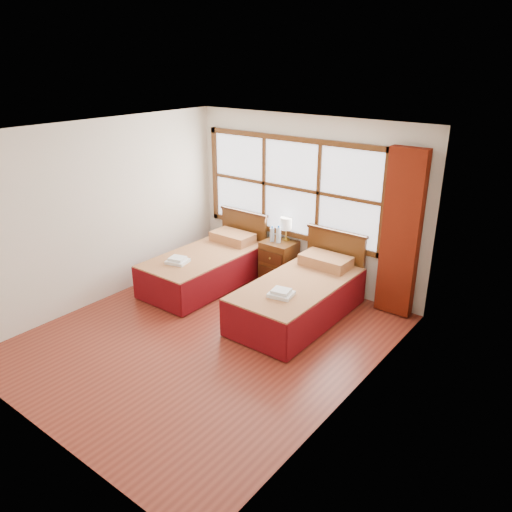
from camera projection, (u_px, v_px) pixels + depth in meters
The scene contains 15 objects.
floor at pixel (208, 337), 6.43m from camera, with size 4.50×4.50×0.00m, color maroon.
ceiling at pixel (199, 132), 5.46m from camera, with size 4.50×4.50×0.00m, color white.
wall_back at pixel (305, 202), 7.60m from camera, with size 4.00×4.00×0.00m, color silver.
wall_left at pixel (101, 213), 7.08m from camera, with size 4.50×4.50×0.00m, color silver.
wall_right at pixel (355, 287), 4.81m from camera, with size 4.50×4.50×0.00m, color silver.
window at pixel (291, 188), 7.64m from camera, with size 3.16×0.06×1.56m.
curtain at pixel (401, 234), 6.64m from camera, with size 0.50×0.16×2.30m, color maroon.
bed_left at pixel (207, 266), 7.83m from camera, with size 1.02×2.04×0.99m.
bed_right at pixel (300, 296), 6.84m from camera, with size 1.05×2.07×1.01m.
nightstand at pixel (279, 261), 7.94m from camera, with size 0.50×0.49×0.67m.
towels_left at pixel (178, 260), 7.37m from camera, with size 0.35×0.33×0.09m.
towels_right at pixel (281, 293), 6.32m from camera, with size 0.34×0.31×0.09m.
lamp at pixel (286, 224), 7.80m from camera, with size 0.19×0.19×0.37m.
bottle_near at pixel (272, 234), 7.80m from camera, with size 0.07×0.07×0.25m.
bottle_far at pixel (278, 235), 7.74m from camera, with size 0.07×0.07×0.28m.
Camera 1 is at (3.90, -4.03, 3.38)m, focal length 35.00 mm.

